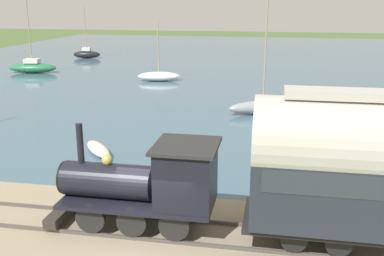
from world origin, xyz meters
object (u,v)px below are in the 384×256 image
Objects in this scene: sailboat_black at (87,54)px; rowboat_mid_harbor at (98,149)px; sailboat_gray at (263,106)px; sailboat_white at (159,76)px; sailboat_green at (33,67)px; steam_locomotive at (151,181)px.

rowboat_mid_harbor is at bearing -164.93° from sailboat_black.
sailboat_gray reaches higher than sailboat_white.
sailboat_green is 12.74m from sailboat_black.
steam_locomotive is 9.34m from rowboat_mid_harbor.
steam_locomotive is at bearing -163.31° from sailboat_black.
sailboat_white is (11.23, 10.20, -0.08)m from sailboat_gray.
sailboat_gray is at bearing -148.92° from sailboat_white.
sailboat_green is 14.58m from sailboat_white.
sailboat_green is at bearing 168.18° from sailboat_black.
steam_locomotive is at bearing -96.11° from rowboat_mid_harbor.
sailboat_black is 2.52× the size of rowboat_mid_harbor.
sailboat_green reaches higher than sailboat_gray.
sailboat_gray reaches higher than steam_locomotive.
steam_locomotive is 0.79× the size of sailboat_black.
steam_locomotive is 17.83m from sailboat_gray.
sailboat_green is 28.69m from rowboat_mid_harbor.
sailboat_black is at bearing 75.32° from rowboat_mid_harbor.
sailboat_green reaches higher than sailboat_black.
sailboat_green is at bearing 34.86° from steam_locomotive.
sailboat_green is 1.54× the size of sailboat_white.
sailboat_green is 1.27× the size of sailboat_black.
sailboat_gray is at bearing -146.56° from sailboat_black.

